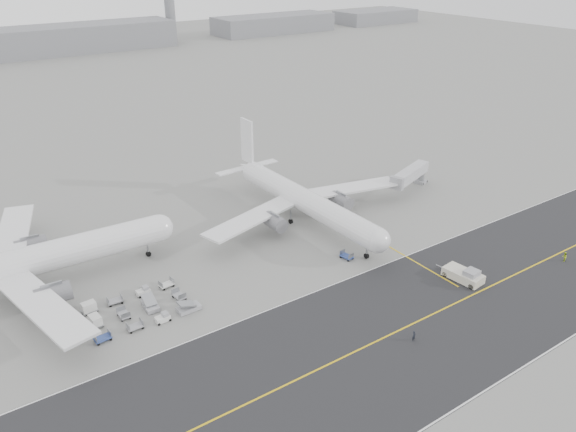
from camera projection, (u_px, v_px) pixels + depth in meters
ground at (266, 302)px, 92.89m from camera, size 700.00×700.00×0.00m
taxiway at (360, 349)px, 82.06m from camera, size 220.00×59.00×0.03m
horizon_buildings at (55, 54)px, 301.24m from camera, size 520.00×28.00×28.00m
control_tower at (170, 13)px, 333.23m from camera, size 7.00×7.00×31.25m
airliner_a at (24, 263)px, 93.99m from camera, size 53.13×52.49×18.32m
airliner_b at (303, 199)px, 118.00m from camera, size 49.28×49.88×17.19m
pushback_tug at (464, 275)px, 98.39m from camera, size 4.09×9.19×2.59m
jet_bridge at (410, 175)px, 132.45m from camera, size 15.71×7.85×5.93m
gse_cluster at (139, 312)px, 90.41m from camera, size 21.12×16.03×1.89m
stray_dolly at (347, 259)px, 105.64m from camera, size 1.89×2.65×1.49m
ground_crew_a at (414, 336)px, 83.43m from camera, size 0.73×0.57×1.76m
ground_crew_b at (564, 257)px, 104.36m from camera, size 1.12×1.01×1.88m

